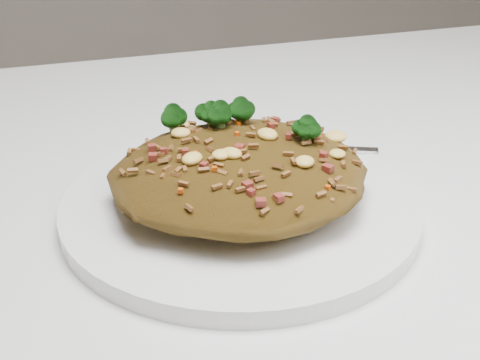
% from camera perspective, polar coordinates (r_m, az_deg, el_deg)
% --- Properties ---
extents(dining_table, '(1.20, 0.80, 0.75)m').
position_cam_1_polar(dining_table, '(0.59, 5.89, -8.69)').
color(dining_table, white).
rests_on(dining_table, ground).
extents(plate, '(0.27, 0.27, 0.01)m').
position_cam_1_polar(plate, '(0.51, 0.00, -2.20)').
color(plate, white).
rests_on(plate, dining_table).
extents(fried_rice, '(0.19, 0.17, 0.06)m').
position_cam_1_polar(fried_rice, '(0.49, -0.03, 1.45)').
color(fried_rice, brown).
rests_on(fried_rice, plate).
extents(fork, '(0.16, 0.08, 0.00)m').
position_cam_1_polar(fork, '(0.58, 4.51, 2.80)').
color(fork, silver).
rests_on(fork, plate).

